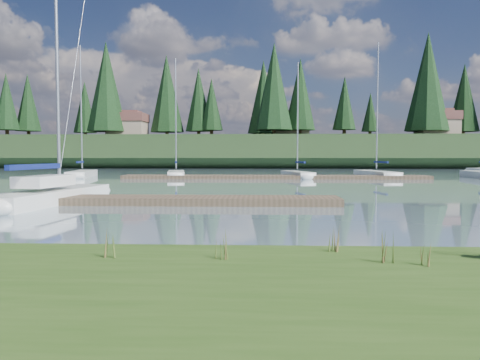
{
  "coord_description": "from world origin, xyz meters",
  "views": [
    {
      "loc": [
        0.78,
        -9.95,
        1.98
      ],
      "look_at": [
        0.37,
        -0.5,
        1.49
      ],
      "focal_mm": 35.0,
      "sensor_mm": 36.0,
      "label": 1
    }
  ],
  "objects": [
    {
      "name": "ground",
      "position": [
        0.0,
        30.0,
        0.0
      ],
      "size": [
        200.0,
        200.0,
        0.0
      ],
      "primitive_type": "plane",
      "color": "#7891A2",
      "rests_on": "ground"
    },
    {
      "name": "ridge",
      "position": [
        0.0,
        73.0,
        2.5
      ],
      "size": [
        200.0,
        20.0,
        5.0
      ],
      "primitive_type": "cube",
      "color": "black",
      "rests_on": "ground"
    },
    {
      "name": "sailboat_main",
      "position": [
        -7.86,
        9.71,
        0.42
      ],
      "size": [
        2.51,
        8.85,
        12.57
      ],
      "rotation": [
        0.0,
        0.0,
        1.48
      ],
      "color": "silver",
      "rests_on": "ground"
    },
    {
      "name": "dock_near",
      "position": [
        -4.0,
        9.0,
        0.15
      ],
      "size": [
        16.0,
        2.0,
        0.3
      ],
      "primitive_type": "cube",
      "color": "#4C3D2C",
      "rests_on": "ground"
    },
    {
      "name": "dock_far",
      "position": [
        2.0,
        30.0,
        0.15
      ],
      "size": [
        26.0,
        2.2,
        0.3
      ],
      "primitive_type": "cube",
      "color": "#4C3D2C",
      "rests_on": "ground"
    },
    {
      "name": "sailboat_bg_0",
      "position": [
        -15.89,
        33.52,
        0.32
      ],
      "size": [
        3.3,
        8.62,
        12.21
      ],
      "rotation": [
        0.0,
        0.0,
        1.77
      ],
      "color": "silver",
      "rests_on": "ground"
    },
    {
      "name": "sailboat_bg_1",
      "position": [
        -6.98,
        32.99,
        0.33
      ],
      "size": [
        2.61,
        7.34,
        10.84
      ],
      "rotation": [
        0.0,
        0.0,
        1.74
      ],
      "color": "silver",
      "rests_on": "ground"
    },
    {
      "name": "sailboat_bg_2",
      "position": [
        3.97,
        32.51,
        0.33
      ],
      "size": [
        2.89,
        6.91,
        10.33
      ],
      "rotation": [
        0.0,
        0.0,
        1.81
      ],
      "color": "silver",
      "rests_on": "ground"
    },
    {
      "name": "sailboat_bg_3",
      "position": [
        11.31,
        33.99,
        0.32
      ],
      "size": [
        2.84,
        8.57,
        12.33
      ],
      "rotation": [
        0.0,
        0.0,
        1.72
      ],
      "color": "silver",
      "rests_on": "ground"
    },
    {
      "name": "sailboat_bg_4",
      "position": [
        20.5,
        33.07,
        0.33
      ],
      "size": [
        2.37,
        8.0,
        11.62
      ],
      "rotation": [
        0.0,
        0.0,
        1.46
      ],
      "color": "silver",
      "rests_on": "ground"
    },
    {
      "name": "weed_0",
      "position": [
        0.16,
        -2.65,
        0.57
      ],
      "size": [
        0.17,
        0.14,
        0.53
      ],
      "color": "#475B23",
      "rests_on": "bank"
    },
    {
      "name": "weed_1",
      "position": [
        2.06,
        -2.0,
        0.56
      ],
      "size": [
        0.17,
        0.14,
        0.51
      ],
      "color": "#475B23",
      "rests_on": "bank"
    },
    {
      "name": "weed_2",
      "position": [
        2.7,
        -2.8,
        0.61
      ],
      "size": [
        0.17,
        0.14,
        0.62
      ],
      "color": "#475B23",
      "rests_on": "bank"
    },
    {
      "name": "weed_3",
      "position": [
        -1.61,
        -2.63,
        0.54
      ],
      "size": [
        0.17,
        0.14,
        0.45
      ],
      "color": "#475B23",
      "rests_on": "bank"
    },
    {
      "name": "weed_4",
      "position": [
        3.19,
        -2.95,
        0.5
      ],
      "size": [
        0.17,
        0.14,
        0.35
      ],
      "color": "#475B23",
      "rests_on": "bank"
    },
    {
      "name": "mud_lip",
      "position": [
        0.0,
        -1.6,
        0.07
      ],
      "size": [
        60.0,
        0.5,
        0.14
      ],
      "primitive_type": "cube",
      "color": "#33281C",
      "rests_on": "ground"
    },
    {
      "name": "conifer_1",
      "position": [
        -40.0,
        71.0,
        11.28
      ],
      "size": [
        4.4,
        4.4,
        11.3
      ],
      "color": "#382619",
      "rests_on": "ridge"
    },
    {
      "name": "conifer_2",
      "position": [
        -25.0,
        68.0,
        13.54
      ],
      "size": [
        6.6,
        6.6,
        16.05
      ],
      "color": "#382619",
      "rests_on": "ridge"
    },
    {
      "name": "conifer_3",
      "position": [
        -10.0,
        72.0,
        11.74
      ],
      "size": [
        4.84,
        4.84,
        12.25
      ],
      "color": "#382619",
      "rests_on": "ridge"
    },
    {
      "name": "conifer_4",
      "position": [
        3.0,
        66.0,
        13.09
      ],
      "size": [
        6.16,
        6.16,
        15.1
      ],
      "color": "#382619",
      "rests_on": "ridge"
    },
    {
      "name": "conifer_5",
      "position": [
        15.0,
        70.0,
        10.83
      ],
      "size": [
        3.96,
        3.96,
        10.35
      ],
      "color": "#382619",
      "rests_on": "ridge"
    },
    {
      "name": "conifer_6",
      "position": [
        28.0,
        68.0,
        13.99
      ],
      "size": [
        7.04,
        7.04,
        17.0
      ],
      "color": "#382619",
      "rests_on": "ridge"
    },
    {
      "name": "house_0",
      "position": [
        -22.0,
        70.0,
        7.31
      ],
      "size": [
        6.3,
        5.3,
        4.65
      ],
      "color": "gray",
      "rests_on": "ridge"
    },
    {
      "name": "house_1",
      "position": [
        6.0,
        71.0,
        7.31
      ],
      "size": [
        6.3,
        5.3,
        4.65
      ],
      "color": "gray",
      "rests_on": "ridge"
    },
    {
      "name": "house_2",
      "position": [
        30.0,
        69.0,
        7.31
      ],
      "size": [
        6.3,
        5.3,
        4.65
      ],
      "color": "gray",
      "rests_on": "ridge"
    }
  ]
}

